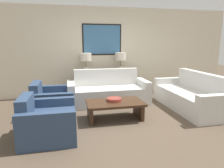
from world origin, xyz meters
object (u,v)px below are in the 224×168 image
object	(u,v)px
console_table	(104,85)
coffee_table	(115,106)
couch_by_side	(189,97)
armchair_near_camera	(47,122)
armchair_near_back_wall	(52,103)
couch_by_back_wall	(108,92)
table_lamp_left	(86,59)
decorative_bowl	(114,100)
table_lamp_right	(120,58)

from	to	relation	value
console_table	coffee_table	world-z (taller)	console_table
couch_by_side	console_table	bearing A→B (deg)	139.94
armchair_near_camera	armchair_near_back_wall	bearing A→B (deg)	90.00
couch_by_back_wall	armchair_near_back_wall	bearing A→B (deg)	-156.40
armchair_near_back_wall	couch_by_side	bearing A→B (deg)	-4.69
table_lamp_left	coffee_table	world-z (taller)	table_lamp_left
console_table	decorative_bowl	bearing A→B (deg)	-92.87
table_lamp_left	decorative_bowl	xyz separation A→B (m)	(0.43, -1.84, -0.73)
table_lamp_right	decorative_bowl	bearing A→B (deg)	-108.45
table_lamp_left	armchair_near_back_wall	xyz separation A→B (m)	(-0.89, -1.31, -0.87)
couch_by_side	coffee_table	bearing A→B (deg)	-171.16
table_lamp_right	coffee_table	bearing A→B (deg)	-107.89
armchair_near_back_wall	armchair_near_camera	world-z (taller)	same
table_lamp_left	couch_by_side	world-z (taller)	table_lamp_left
table_lamp_left	console_table	bearing A→B (deg)	0.00
couch_by_back_wall	table_lamp_right	bearing A→B (deg)	53.12
decorative_bowl	armchair_near_back_wall	bearing A→B (deg)	158.28
couch_by_side	coffee_table	world-z (taller)	couch_by_side
table_lamp_left	armchair_near_camera	world-z (taller)	table_lamp_left
console_table	couch_by_back_wall	xyz separation A→B (m)	(0.00, -0.69, -0.06)
table_lamp_right	console_table	bearing A→B (deg)	180.00
console_table	armchair_near_camera	size ratio (longest dim) A/B	1.63
couch_by_back_wall	decorative_bowl	distance (m)	1.15
table_lamp_right	couch_by_back_wall	bearing A→B (deg)	-126.88
table_lamp_right	couch_by_side	distance (m)	2.25
couch_by_side	couch_by_back_wall	bearing A→B (deg)	154.74
table_lamp_right	coffee_table	size ratio (longest dim) A/B	0.50
couch_by_back_wall	couch_by_side	bearing A→B (deg)	-25.26
table_lamp_left	couch_by_back_wall	distance (m)	1.21
couch_by_side	decorative_bowl	world-z (taller)	couch_by_side
couch_by_back_wall	couch_by_side	world-z (taller)	same
couch_by_back_wall	armchair_near_camera	size ratio (longest dim) A/B	2.22
table_lamp_left	coffee_table	bearing A→B (deg)	-77.10
armchair_near_camera	coffee_table	bearing A→B (deg)	23.53
decorative_bowl	table_lamp_left	bearing A→B (deg)	103.13
armchair_near_back_wall	decorative_bowl	bearing A→B (deg)	-21.72
table_lamp_left	couch_by_side	xyz separation A→B (m)	(2.40, -1.58, -0.84)
table_lamp_left	table_lamp_right	size ratio (longest dim) A/B	1.00
couch_by_back_wall	armchair_near_back_wall	distance (m)	1.54
coffee_table	armchair_near_back_wall	bearing A→B (deg)	156.47
couch_by_back_wall	armchair_near_camera	bearing A→B (deg)	-128.59
console_table	couch_by_back_wall	size ratio (longest dim) A/B	0.74
armchair_near_back_wall	table_lamp_left	bearing A→B (deg)	55.78
console_table	coffee_table	size ratio (longest dim) A/B	1.32
table_lamp_right	coffee_table	distance (m)	2.16
coffee_table	armchair_near_camera	bearing A→B (deg)	-156.47
table_lamp_right	coffee_table	world-z (taller)	table_lamp_right
table_lamp_right	couch_by_back_wall	distance (m)	1.21
couch_by_side	decorative_bowl	xyz separation A→B (m)	(-1.97, -0.26, 0.12)
couch_by_back_wall	coffee_table	bearing A→B (deg)	-94.24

